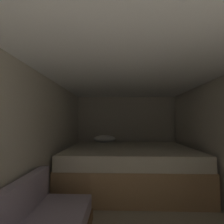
{
  "coord_description": "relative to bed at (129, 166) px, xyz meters",
  "views": [
    {
      "loc": [
        -0.24,
        -0.25,
        1.3
      ],
      "look_at": [
        -0.33,
        2.75,
        1.48
      ],
      "focal_mm": 27.22,
      "sensor_mm": 36.0,
      "label": 1
    }
  ],
  "objects": [
    {
      "name": "wall_back",
      "position": [
        0.01,
        1.07,
        0.6
      ],
      "size": [
        2.73,
        0.05,
        1.98
      ],
      "primitive_type": "cube",
      "color": "beige",
      "rests_on": "ground"
    },
    {
      "name": "wall_left",
      "position": [
        -1.33,
        -1.35,
        0.6
      ],
      "size": [
        0.05,
        4.79,
        1.98
      ],
      "primitive_type": "cube",
      "color": "beige",
      "rests_on": "ground"
    },
    {
      "name": "ceiling_slab",
      "position": [
        0.01,
        -1.35,
        1.62
      ],
      "size": [
        2.73,
        4.79,
        0.05
      ],
      "primitive_type": "cube",
      "color": "white",
      "rests_on": "wall_left"
    },
    {
      "name": "bed",
      "position": [
        0.0,
        0.0,
        0.0
      ],
      "size": [
        2.51,
        2.0,
        0.97
      ],
      "color": "tan",
      "rests_on": "ground"
    }
  ]
}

